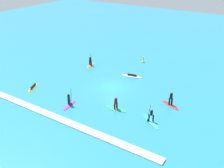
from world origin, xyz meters
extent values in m
plane|color=teal|center=(0.00, 0.00, 0.00)|extent=(120.00, 120.00, 0.00)
ellipsoid|color=#23B266|center=(3.50, -4.63, 0.04)|extent=(2.73, 0.89, 0.08)
cylinder|color=#381414|center=(3.57, -4.49, 0.48)|extent=(0.22, 0.22, 0.79)
cylinder|color=#381414|center=(3.43, -4.77, 0.48)|extent=(0.22, 0.22, 0.79)
cylinder|color=#381414|center=(3.50, -4.63, 1.15)|extent=(0.38, 0.38, 0.55)
sphere|color=brown|center=(3.50, -4.63, 1.55)|extent=(0.27, 0.27, 0.25)
ellipsoid|color=#33C6CC|center=(8.17, -4.73, 0.04)|extent=(2.91, 2.33, 0.09)
cylinder|color=black|center=(8.37, -4.64, 0.49)|extent=(0.23, 0.23, 0.80)
cylinder|color=black|center=(7.96, -4.82, 0.49)|extent=(0.23, 0.23, 0.80)
cylinder|color=black|center=(8.17, -4.73, 1.18)|extent=(0.41, 0.41, 0.58)
sphere|color=tan|center=(8.17, -4.73, 1.58)|extent=(0.32, 0.32, 0.23)
cylinder|color=black|center=(7.90, -4.85, 1.09)|extent=(0.24, 0.31, 1.98)
cube|color=black|center=(7.90, -4.85, 0.15)|extent=(0.17, 0.20, 0.32)
ellipsoid|color=purple|center=(-1.80, -6.98, 0.04)|extent=(0.94, 2.68, 0.09)
cylinder|color=black|center=(-1.64, -7.05, 0.47)|extent=(0.22, 0.22, 0.77)
cylinder|color=black|center=(-1.96, -6.92, 0.47)|extent=(0.22, 0.22, 0.77)
cylinder|color=black|center=(-1.80, -6.98, 1.16)|extent=(0.35, 0.35, 0.61)
sphere|color=brown|center=(-1.80, -6.98, 1.58)|extent=(0.27, 0.27, 0.23)
cylinder|color=black|center=(-1.57, -6.80, 1.23)|extent=(0.26, 0.08, 2.29)
cube|color=black|center=(-1.57, -6.80, 0.15)|extent=(0.21, 0.09, 0.32)
ellipsoid|color=yellow|center=(-9.21, -6.15, 0.04)|extent=(1.60, 2.67, 0.09)
cylinder|color=black|center=(-9.23, -6.11, 0.23)|extent=(0.84, 1.47, 0.29)
sphere|color=beige|center=(-8.89, -6.89, 0.25)|extent=(0.29, 0.29, 0.22)
ellipsoid|color=white|center=(0.61, 4.68, 0.05)|extent=(3.29, 1.27, 0.10)
cylinder|color=black|center=(0.66, 4.69, 0.25)|extent=(1.42, 0.55, 0.30)
sphere|color=brown|center=(-0.13, 4.54, 0.27)|extent=(0.25, 0.25, 0.21)
ellipsoid|color=red|center=(8.69, -0.20, 0.04)|extent=(2.80, 1.70, 0.09)
cylinder|color=black|center=(8.56, -0.29, 0.54)|extent=(0.28, 0.28, 0.91)
cylinder|color=black|center=(8.81, -0.11, 0.54)|extent=(0.28, 0.28, 0.91)
cylinder|color=black|center=(8.69, -0.20, 1.32)|extent=(0.44, 0.44, 0.64)
sphere|color=#A37556|center=(8.69, -0.20, 1.75)|extent=(0.30, 0.30, 0.23)
ellipsoid|color=orange|center=(-7.32, 4.72, 0.04)|extent=(1.26, 2.47, 0.08)
cylinder|color=black|center=(-7.49, 4.76, 0.47)|extent=(0.26, 0.26, 0.79)
cylinder|color=black|center=(-7.16, 4.68, 0.47)|extent=(0.26, 0.26, 0.79)
cylinder|color=black|center=(-7.32, 4.72, 1.15)|extent=(0.41, 0.41, 0.57)
sphere|color=#A37556|center=(-7.32, 4.72, 1.54)|extent=(0.26, 0.26, 0.21)
cylinder|color=black|center=(-7.03, 4.66, 1.17)|extent=(0.24, 0.11, 2.17)
cube|color=black|center=(-7.03, 4.66, 0.14)|extent=(0.21, 0.12, 0.32)
sphere|color=yellow|center=(-0.48, 10.78, 0.11)|extent=(0.44, 0.44, 0.44)
cylinder|color=yellow|center=(-0.48, 10.78, 0.54)|extent=(0.14, 0.14, 1.09)
cube|color=white|center=(0.00, -9.94, 0.09)|extent=(23.70, 0.90, 0.18)
camera|label=1|loc=(17.33, -27.10, 16.61)|focal=41.32mm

